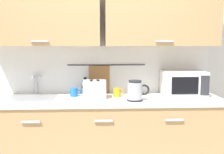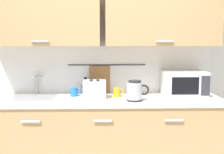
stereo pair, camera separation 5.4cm
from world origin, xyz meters
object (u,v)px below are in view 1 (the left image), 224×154
microwave (183,83)px  dish_soap_bottle (85,87)px  electric_kettle (135,91)px  mug_near_sink (74,92)px  wooden_spoon (143,94)px  mug_by_kettle (117,92)px  toaster (95,89)px

microwave → dish_soap_bottle: 1.11m
electric_kettle → mug_near_sink: size_ratio=1.89×
electric_kettle → wooden_spoon: size_ratio=0.84×
microwave → mug_by_kettle: size_ratio=3.83×
toaster → wooden_spoon: bearing=18.2°
dish_soap_bottle → toaster: size_ratio=0.77×
microwave → toaster: microwave is taller
dish_soap_bottle → toaster: bearing=-62.6°
mug_near_sink → toaster: 0.26m
toaster → mug_by_kettle: 0.25m
electric_kettle → toaster: size_ratio=0.89×
dish_soap_bottle → mug_near_sink: bearing=-134.6°
mug_near_sink → mug_by_kettle: (0.47, -0.04, 0.00)m
microwave → dish_soap_bottle: (-1.10, 0.10, -0.05)m
microwave → mug_by_kettle: 0.75m
electric_kettle → dish_soap_bottle: (-0.53, 0.37, -0.01)m
electric_kettle → mug_by_kettle: 0.28m
dish_soap_bottle → mug_near_sink: (-0.12, -0.12, -0.04)m
mug_near_sink → electric_kettle: bearing=-21.5°
microwave → electric_kettle: bearing=-155.0°
microwave → electric_kettle: size_ratio=2.03×
electric_kettle → mug_by_kettle: electric_kettle is taller
electric_kettle → dish_soap_bottle: 0.64m
dish_soap_bottle → wooden_spoon: 0.66m
electric_kettle → toaster: bearing=160.0°
dish_soap_bottle → mug_by_kettle: size_ratio=1.63×
toaster → wooden_spoon: toaster is taller
dish_soap_bottle → toaster: 0.25m
microwave → mug_near_sink: (-1.22, -0.02, -0.09)m
dish_soap_bottle → wooden_spoon: bearing=-3.6°
mug_by_kettle → wooden_spoon: bearing=21.3°
mug_by_kettle → wooden_spoon: (0.30, 0.12, -0.04)m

